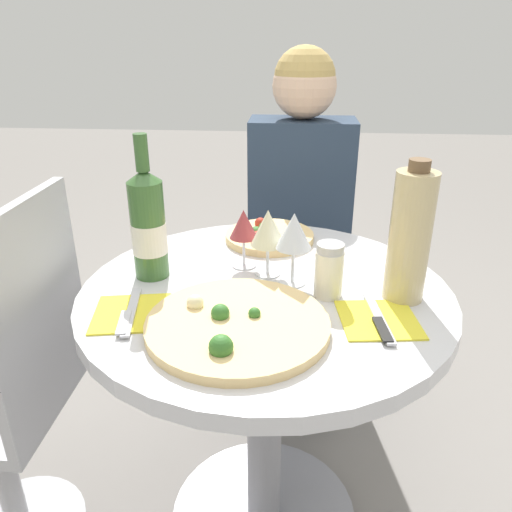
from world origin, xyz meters
name	(u,v)px	position (x,y,z in m)	size (l,w,h in m)	color
dining_table	(265,358)	(0.00, 0.00, 0.54)	(0.82, 0.82, 0.73)	gray
chair_behind_diner	(298,256)	(0.08, 0.77, 0.46)	(0.38, 0.38, 0.94)	#ADADB2
seated_diner	(299,245)	(0.08, 0.64, 0.57)	(0.35, 0.41, 1.21)	#28384C
chair_empty_side	(10,397)	(-0.60, -0.09, 0.46)	(0.38, 0.38, 0.94)	#ADADB2
pizza_large	(236,325)	(-0.04, -0.17, 0.74)	(0.35, 0.35, 0.05)	#E5C17F
pizza_small_far	(268,236)	(-0.01, 0.28, 0.74)	(0.24, 0.24, 0.05)	#E5C17F
wine_bottle	(148,225)	(-0.27, 0.04, 0.85)	(0.08, 0.08, 0.33)	#38602D
tall_carafe	(410,236)	(0.29, -0.02, 0.87)	(0.08, 0.08, 0.30)	tan
sugar_shaker	(329,271)	(0.14, -0.02, 0.79)	(0.06, 0.06, 0.12)	silver
wine_glass_center	(268,229)	(0.00, 0.07, 0.84)	(0.08, 0.08, 0.16)	silver
wine_glass_back_left	(244,226)	(-0.06, 0.11, 0.83)	(0.07, 0.07, 0.14)	silver
wine_glass_front_right	(294,232)	(0.06, 0.03, 0.85)	(0.08, 0.08, 0.17)	silver
place_setting_left	(131,313)	(-0.26, -0.14, 0.73)	(0.17, 0.19, 0.01)	yellow
place_setting_right	(379,320)	(0.23, -0.12, 0.73)	(0.17, 0.19, 0.01)	yellow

